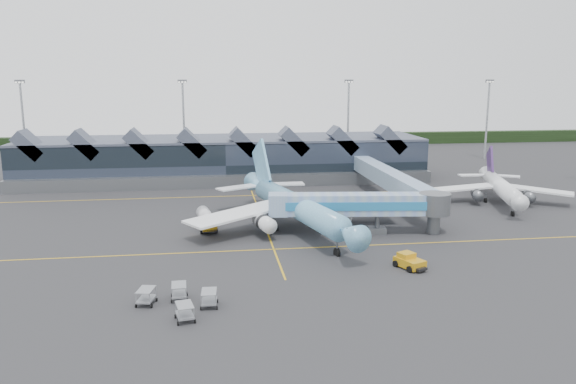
{
  "coord_description": "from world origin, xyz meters",
  "views": [
    {
      "loc": [
        -8.2,
        -80.8,
        22.89
      ],
      "look_at": [
        3.93,
        6.15,
        5.0
      ],
      "focal_mm": 35.0,
      "sensor_mm": 36.0,
      "label": 1
    }
  ],
  "objects": [
    {
      "name": "terminal",
      "position": [
        -5.07,
        47.35,
        4.88
      ],
      "size": [
        90.0,
        22.25,
        12.52
      ],
      "color": "black",
      "rests_on": "ground"
    },
    {
      "name": "light_masts",
      "position": [
        21.0,
        62.8,
        12.49
      ],
      "size": [
        132.4,
        42.56,
        22.45
      ],
      "color": "#999DA1",
      "rests_on": "ground"
    },
    {
      "name": "jet_bridge",
      "position": [
        15.09,
        -2.16,
        4.34
      ],
      "size": [
        27.04,
        6.91,
        6.23
      ],
      "rotation": [
        0.0,
        0.0,
        -0.12
      ],
      "color": "#7996CB",
      "rests_on": "ground"
    },
    {
      "name": "taxi_stripes",
      "position": [
        0.0,
        10.0,
        0.01
      ],
      "size": [
        120.0,
        60.0,
        0.01
      ],
      "color": "gold",
      "rests_on": "ground"
    },
    {
      "name": "fuel_truck",
      "position": [
        -9.18,
        4.14,
        1.63
      ],
      "size": [
        3.44,
        8.73,
        2.9
      ],
      "rotation": [
        0.0,
        0.0,
        0.15
      ],
      "color": "black",
      "rests_on": "ground"
    },
    {
      "name": "tree_line_far",
      "position": [
        0.0,
        110.0,
        2.0
      ],
      "size": [
        260.0,
        4.0,
        4.0
      ],
      "primitive_type": "cube",
      "color": "black",
      "rests_on": "ground"
    },
    {
      "name": "main_airliner",
      "position": [
        4.27,
        2.41,
        3.78
      ],
      "size": [
        33.77,
        39.56,
        12.86
      ],
      "rotation": [
        0.0,
        0.0,
        0.25
      ],
      "color": "#629AC7",
      "rests_on": "ground"
    },
    {
      "name": "baggage_carts",
      "position": [
        -11.68,
        -26.28,
        0.93
      ],
      "size": [
        8.32,
        7.99,
        1.66
      ],
      "rotation": [
        0.0,
        0.0,
        -0.05
      ],
      "color": "#979AA0",
      "rests_on": "ground"
    },
    {
      "name": "ground",
      "position": [
        0.0,
        0.0,
        0.0
      ],
      "size": [
        260.0,
        260.0,
        0.0
      ],
      "primitive_type": "plane",
      "color": "#29292C",
      "rests_on": "ground"
    },
    {
      "name": "regional_jet",
      "position": [
        45.1,
        15.2,
        3.09
      ],
      "size": [
        25.0,
        27.92,
        9.74
      ],
      "rotation": [
        0.0,
        0.0,
        -0.29
      ],
      "color": "white",
      "rests_on": "ground"
    },
    {
      "name": "pushback_tug",
      "position": [
        15.61,
        -17.88,
        0.82
      ],
      "size": [
        3.7,
        4.52,
        1.82
      ],
      "rotation": [
        0.0,
        0.0,
        0.42
      ],
      "color": "#BF8812",
      "rests_on": "ground"
    }
  ]
}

